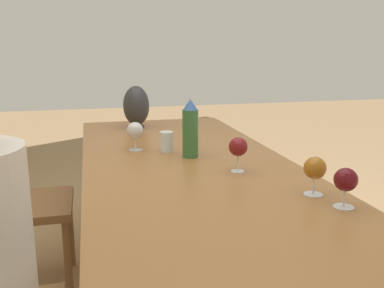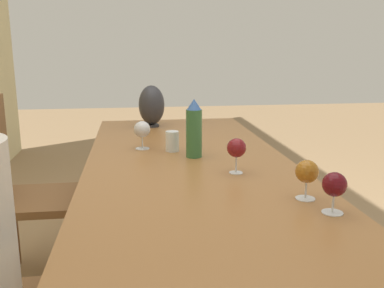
{
  "view_description": "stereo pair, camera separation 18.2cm",
  "coord_description": "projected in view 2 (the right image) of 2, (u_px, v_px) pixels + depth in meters",
  "views": [
    {
      "loc": [
        -1.76,
        0.42,
        1.24
      ],
      "look_at": [
        -0.04,
        0.0,
        0.83
      ],
      "focal_mm": 40.0,
      "sensor_mm": 36.0,
      "label": 1
    },
    {
      "loc": [
        -1.8,
        0.24,
        1.24
      ],
      "look_at": [
        -0.04,
        0.0,
        0.83
      ],
      "focal_mm": 40.0,
      "sensor_mm": 36.0,
      "label": 2
    }
  ],
  "objects": [
    {
      "name": "dining_table",
      "position": [
        191.0,
        179.0,
        1.9
      ],
      "size": [
        2.33,
        0.92,
        0.73
      ],
      "color": "#936033",
      "rests_on": "ground_plane"
    },
    {
      "name": "wine_glass_2",
      "position": [
        307.0,
        172.0,
        1.43
      ],
      "size": [
        0.08,
        0.08,
        0.14
      ],
      "color": "silver",
      "rests_on": "dining_table"
    },
    {
      "name": "wine_glass_3",
      "position": [
        142.0,
        130.0,
        2.14
      ],
      "size": [
        0.08,
        0.08,
        0.14
      ],
      "color": "silver",
      "rests_on": "dining_table"
    },
    {
      "name": "wine_glass_0",
      "position": [
        334.0,
        185.0,
        1.31
      ],
      "size": [
        0.08,
        0.08,
        0.13
      ],
      "color": "silver",
      "rests_on": "dining_table"
    },
    {
      "name": "wine_glass_1",
      "position": [
        236.0,
        148.0,
        1.73
      ],
      "size": [
        0.08,
        0.08,
        0.15
      ],
      "color": "silver",
      "rests_on": "dining_table"
    },
    {
      "name": "water_bottle",
      "position": [
        194.0,
        129.0,
        1.97
      ],
      "size": [
        0.07,
        0.07,
        0.27
      ],
      "color": "#336638",
      "rests_on": "dining_table"
    },
    {
      "name": "water_tumbler",
      "position": [
        172.0,
        141.0,
        2.1
      ],
      "size": [
        0.07,
        0.07,
        0.1
      ],
      "color": "silver",
      "rests_on": "dining_table"
    },
    {
      "name": "chair_far",
      "position": [
        23.0,
        187.0,
        2.21
      ],
      "size": [
        0.44,
        0.44,
        0.99
      ],
      "color": "brown",
      "rests_on": "ground_plane"
    },
    {
      "name": "vase",
      "position": [
        152.0,
        105.0,
        2.72
      ],
      "size": [
        0.16,
        0.16,
        0.26
      ],
      "color": "#2D2D33",
      "rests_on": "dining_table"
    }
  ]
}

